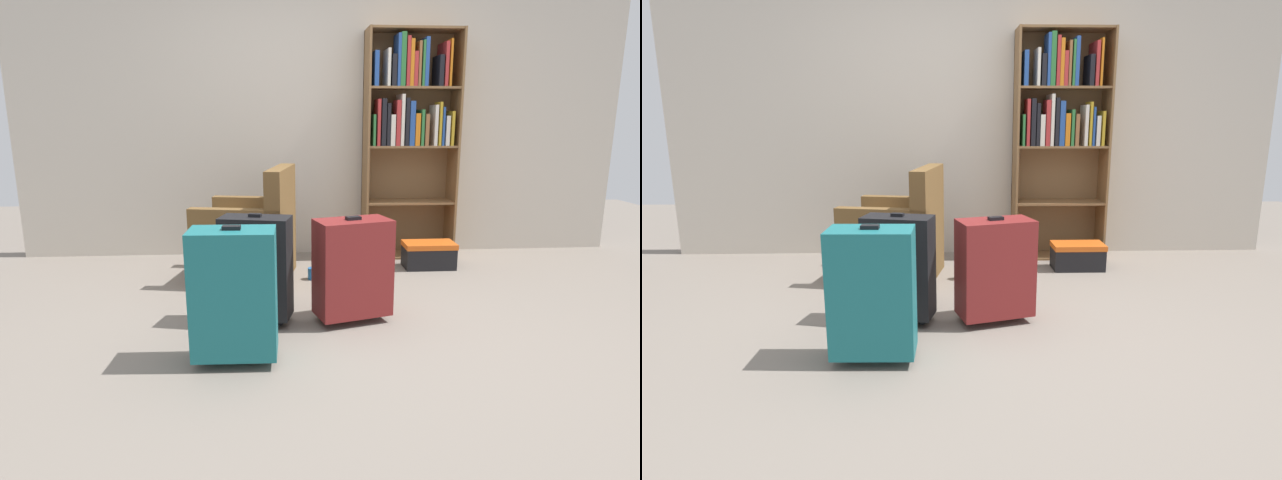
# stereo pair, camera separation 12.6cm
# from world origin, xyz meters

# --- Properties ---
(ground_plane) EXTENTS (9.78, 9.78, 0.00)m
(ground_plane) POSITION_xyz_m (0.00, 0.00, 0.00)
(ground_plane) COLOR slate
(back_wall) EXTENTS (5.59, 0.10, 2.60)m
(back_wall) POSITION_xyz_m (0.00, 1.99, 1.30)
(back_wall) COLOR beige
(back_wall) RESTS_ON ground
(bookshelf) EXTENTS (0.83, 0.32, 2.02)m
(bookshelf) POSITION_xyz_m (0.76, 1.77, 1.21)
(bookshelf) COLOR brown
(bookshelf) RESTS_ON ground
(armchair) EXTENTS (0.82, 0.82, 0.90)m
(armchair) POSITION_xyz_m (-0.65, 1.15, 0.32)
(armchair) COLOR brown
(armchair) RESTS_ON ground
(mug) EXTENTS (0.12, 0.08, 0.10)m
(mug) POSITION_xyz_m (-0.16, 1.07, 0.05)
(mug) COLOR #1959A5
(mug) RESTS_ON ground
(storage_box) EXTENTS (0.44, 0.26, 0.23)m
(storage_box) POSITION_xyz_m (0.87, 1.34, 0.12)
(storage_box) COLOR black
(storage_box) RESTS_ON ground
(suitcase_dark_red) EXTENTS (0.51, 0.37, 0.68)m
(suitcase_dark_red) POSITION_xyz_m (0.04, 0.17, 0.36)
(suitcase_dark_red) COLOR maroon
(suitcase_dark_red) RESTS_ON ground
(suitcase_teal) EXTENTS (0.45, 0.27, 0.75)m
(suitcase_teal) POSITION_xyz_m (-0.65, -0.37, 0.39)
(suitcase_teal) COLOR #19666B
(suitcase_teal) RESTS_ON ground
(suitcase_black) EXTENTS (0.46, 0.30, 0.71)m
(suitcase_black) POSITION_xyz_m (-0.56, 0.18, 0.37)
(suitcase_black) COLOR black
(suitcase_black) RESTS_ON ground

